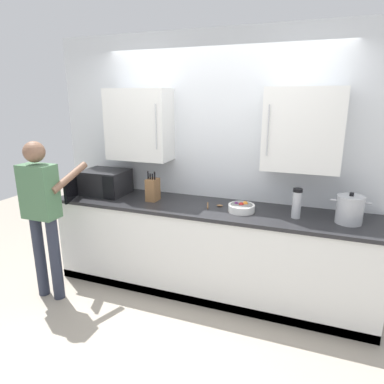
% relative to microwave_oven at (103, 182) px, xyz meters
% --- Properties ---
extents(ground_plane, '(9.82, 9.82, 0.00)m').
position_rel_microwave_oven_xyz_m(ground_plane, '(1.27, -0.92, -1.08)').
color(ground_plane, '#9E9384').
extents(back_wall_tiled, '(3.80, 0.44, 2.67)m').
position_rel_microwave_oven_xyz_m(back_wall_tiled, '(1.27, 0.30, 0.35)').
color(back_wall_tiled, silver).
rests_on(back_wall_tiled, ground_plane).
extents(counter_unit, '(3.31, 0.70, 0.94)m').
position_rel_microwave_oven_xyz_m(counter_unit, '(1.27, -0.04, -0.61)').
color(counter_unit, white).
rests_on(counter_unit, ground_plane).
extents(microwave_oven, '(0.51, 0.74, 0.27)m').
position_rel_microwave_oven_xyz_m(microwave_oven, '(0.00, 0.00, 0.00)').
color(microwave_oven, black).
rests_on(microwave_oven, counter_unit).
extents(stock_pot, '(0.33, 0.23, 0.28)m').
position_rel_microwave_oven_xyz_m(stock_pot, '(2.57, -0.05, -0.01)').
color(stock_pot, '#B7BABF').
rests_on(stock_pot, counter_unit).
extents(fruit_bowl, '(0.26, 0.26, 0.10)m').
position_rel_microwave_oven_xyz_m(fruit_bowl, '(1.62, -0.07, -0.09)').
color(fruit_bowl, white).
rests_on(fruit_bowl, counter_unit).
extents(knife_block, '(0.11, 0.15, 0.32)m').
position_rel_microwave_oven_xyz_m(knife_block, '(0.65, -0.04, -0.01)').
color(knife_block, brown).
rests_on(knife_block, counter_unit).
extents(wooden_spoon, '(0.19, 0.18, 0.02)m').
position_rel_microwave_oven_xyz_m(wooden_spoon, '(1.33, -0.01, -0.13)').
color(wooden_spoon, brown).
rests_on(wooden_spoon, counter_unit).
extents(thermos_flask, '(0.09, 0.09, 0.28)m').
position_rel_microwave_oven_xyz_m(thermos_flask, '(2.13, -0.07, 0.00)').
color(thermos_flask, '#B7BABF').
rests_on(thermos_flask, counter_unit).
extents(person_figure, '(0.50, 0.54, 1.62)m').
position_rel_microwave_oven_xyz_m(person_figure, '(-0.21, -0.72, -0.11)').
color(person_figure, '#282D3D').
rests_on(person_figure, ground_plane).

